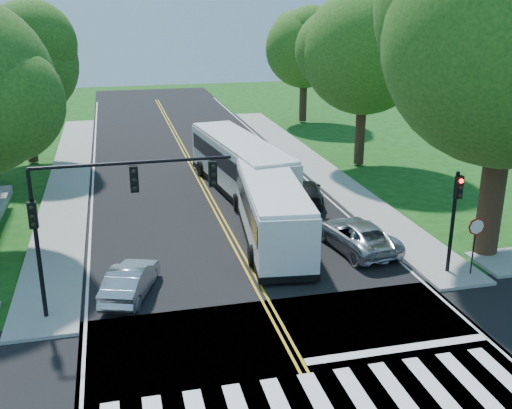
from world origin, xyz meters
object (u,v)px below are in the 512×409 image
object	(u,v)px
bus_follow	(240,164)
dark_sedan	(306,192)
suv	(357,235)
bus_lead	(269,204)
signal_ne	(455,209)
hatchback	(130,281)
signal_nw	(102,203)

from	to	relation	value
bus_follow	dark_sedan	distance (m)	4.57
suv	dark_sedan	distance (m)	7.09
bus_follow	suv	world-z (taller)	bus_follow
dark_sedan	bus_lead	bearing A→B (deg)	66.45
bus_lead	suv	size ratio (longest dim) A/B	2.36
dark_sedan	signal_ne	bearing A→B (deg)	119.67
bus_follow	hatchback	world-z (taller)	bus_follow
bus_lead	bus_follow	bearing A→B (deg)	-84.16
signal_nw	hatchback	bearing A→B (deg)	57.69
suv	dark_sedan	world-z (taller)	suv
bus_follow	bus_lead	bearing A→B (deg)	82.19
bus_follow	dark_sedan	world-z (taller)	bus_follow
signal_nw	bus_follow	distance (m)	16.00
bus_follow	hatchback	bearing A→B (deg)	53.16
signal_nw	bus_lead	xyz separation A→B (m)	(7.80, 6.30, -2.76)
suv	dark_sedan	size ratio (longest dim) A/B	1.14
signal_nw	hatchback	world-z (taller)	signal_nw
hatchback	suv	xyz separation A→B (m)	(10.54, 2.28, 0.05)
bus_follow	suv	bearing A→B (deg)	101.58
signal_nw	bus_follow	bearing A→B (deg)	59.94
signal_nw	bus_lead	world-z (taller)	signal_nw
suv	hatchback	bearing A→B (deg)	5.23
signal_ne	bus_lead	world-z (taller)	signal_ne
signal_ne	hatchback	distance (m)	13.53
signal_nw	dark_sedan	world-z (taller)	signal_nw
bus_follow	hatchback	distance (m)	14.37
signal_nw	suv	bearing A→B (deg)	17.22
signal_ne	hatchback	bearing A→B (deg)	174.77
signal_nw	dark_sedan	bearing A→B (deg)	43.60
signal_ne	hatchback	xyz separation A→B (m)	(-13.28, 1.21, -2.30)
hatchback	dark_sedan	size ratio (longest dim) A/B	0.89
signal_ne	suv	size ratio (longest dim) A/B	0.86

